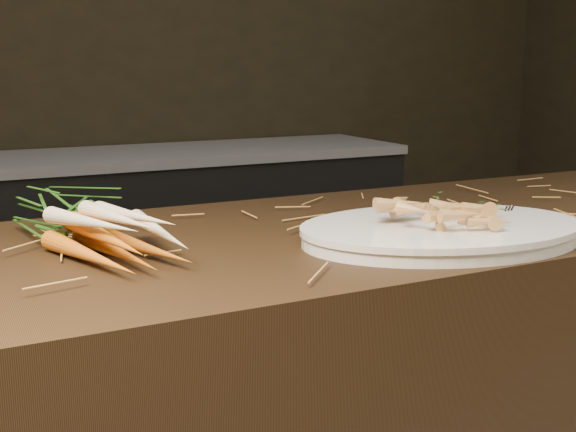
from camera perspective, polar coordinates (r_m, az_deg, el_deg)
name	(u,v)px	position (r m, az deg, el deg)	size (l,w,h in m)	color
back_counter	(201,240)	(3.32, -6.91, -1.90)	(1.82, 0.62, 0.84)	black
straw_bedding	(374,220)	(1.42, 6.82, -0.30)	(1.40, 0.60, 0.02)	#A86E2D
root_veg_bunch	(79,219)	(1.30, -16.17, -0.25)	(0.26, 0.51, 0.09)	#BF5F18
serving_platter	(442,234)	(1.30, 12.06, -1.38)	(0.51, 0.34, 0.03)	white
roasted_veg_heap	(443,210)	(1.29, 12.14, 0.43)	(0.25, 0.18, 0.06)	#C3874B
serving_fork	(539,221)	(1.38, 19.22, -0.41)	(0.02, 0.19, 0.00)	silver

